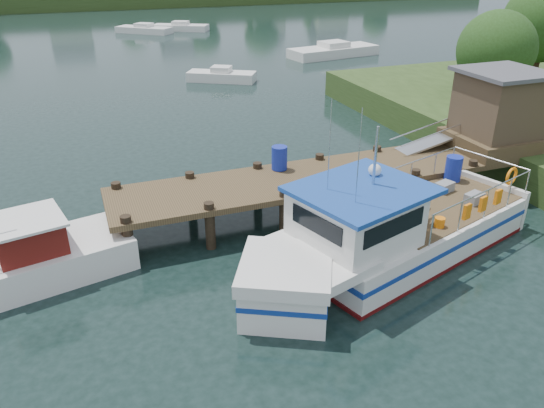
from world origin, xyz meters
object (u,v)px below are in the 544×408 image
object	(u,v)px
dock	(443,135)
moored_far	(181,27)
lobster_boat	(385,235)
moored_c	(333,51)
moored_d	(144,29)
moored_b	(222,76)
work_boat	(1,268)

from	to	relation	value
dock	moored_far	size ratio (longest dim) A/B	2.58
lobster_boat	moored_c	world-z (taller)	lobster_boat
dock	moored_d	distance (m)	47.00
dock	moored_c	distance (m)	28.34
moored_far	moored_b	xyz separation A→B (m)	(-2.66, -26.17, 0.00)
lobster_boat	moored_d	size ratio (longest dim) A/B	1.78
work_boat	moored_d	bearing A→B (deg)	64.30
dock	moored_far	bearing A→B (deg)	90.12
moored_far	moored_c	xyz separation A→B (m)	(9.15, -20.38, 0.08)
moored_b	moored_d	distance (m)	25.80
work_boat	moored_far	distance (m)	50.93
work_boat	moored_d	world-z (taller)	work_boat
moored_far	moored_b	world-z (taller)	moored_b
dock	moored_c	bearing A→B (deg)	71.33
work_boat	moored_c	distance (m)	37.36
moored_b	work_boat	bearing A→B (deg)	-123.67
lobster_boat	moored_d	world-z (taller)	lobster_boat
lobster_boat	work_boat	world-z (taller)	lobster_boat
moored_far	moored_d	world-z (taller)	moored_d
moored_c	moored_d	distance (m)	24.02
lobster_boat	moored_far	xyz separation A→B (m)	(4.80, 51.20, -0.57)
moored_c	moored_b	bearing A→B (deg)	-152.81
dock	moored_d	world-z (taller)	dock
dock	lobster_boat	world-z (taller)	lobster_boat
moored_b	moored_c	xyz separation A→B (m)	(11.81, 5.79, 0.08)
dock	work_boat	bearing A→B (deg)	-174.96
moored_far	moored_d	xyz separation A→B (m)	(-4.19, -0.41, 0.00)
dock	moored_b	bearing A→B (deg)	97.46
dock	moored_b	world-z (taller)	dock
dock	moored_d	xyz separation A→B (m)	(-4.29, 46.77, -1.85)
dock	lobster_boat	distance (m)	6.46
moored_d	work_boat	bearing A→B (deg)	-122.93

